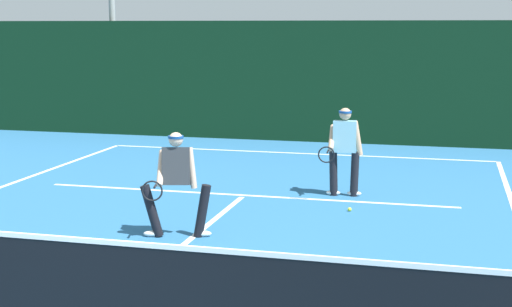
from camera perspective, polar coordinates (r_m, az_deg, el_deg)
name	(u,v)px	position (r m, az deg, el deg)	size (l,w,h in m)	color
court_line_baseline_far	(296,153)	(18.28, 3.03, 0.03)	(9.42, 0.10, 0.01)	white
court_line_service	(244,195)	(13.74, -0.91, -3.18)	(7.68, 0.10, 0.01)	white
court_line_centre	(181,247)	(10.66, -5.70, -7.04)	(0.10, 6.40, 0.01)	white
tennis_net	(68,286)	(7.72, -14.06, -9.75)	(10.33, 0.09, 1.07)	#1E4723
player_near	(176,180)	(10.95, -6.09, -2.03)	(1.04, 0.90, 1.56)	black
player_far	(344,148)	(13.64, 6.71, 0.43)	(0.72, 0.90, 1.61)	black
tennis_ball	(350,209)	(12.67, 7.11, -4.22)	(0.07, 0.07, 0.07)	#D1E033
back_fence_windscreen	(311,82)	(19.98, 4.17, 5.45)	(20.89, 0.12, 3.20)	black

